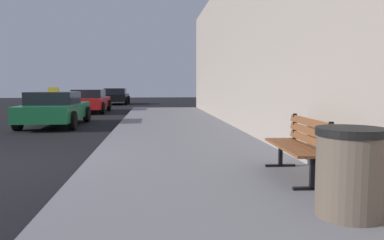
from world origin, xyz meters
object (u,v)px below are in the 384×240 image
Objects in this scene: trash_bin at (350,172)px; car_green at (55,109)px; bench at (301,143)px; car_red at (90,101)px; car_black at (116,96)px.

car_green reaches higher than trash_bin.
car_green is at bearing 125.20° from bench.
car_red reaches higher than trash_bin.
car_black is (0.63, 16.07, -0.00)m from car_green.
trash_bin is at bearing -72.68° from car_red.
bench is at bearing -57.27° from car_green.
trash_bin is 18.65m from car_red.
trash_bin is (-0.15, -1.69, -0.05)m from bench.
trash_bin is at bearing -79.43° from car_black.
trash_bin is at bearing -62.23° from car_green.
car_red reaches higher than bench.
trash_bin is 27.20m from car_black.
trash_bin is 0.22× the size of car_black.
car_black is at bearing 86.40° from car_red.
car_green is at bearing 117.77° from trash_bin.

